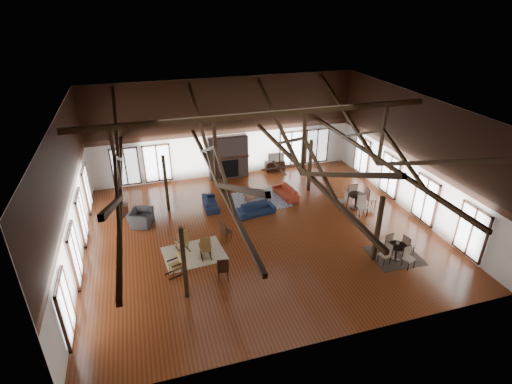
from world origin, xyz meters
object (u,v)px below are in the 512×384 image
object	(u,v)px
sofa_navy_front	(256,209)
coffee_table	(256,194)
tv_console	(275,166)
cafe_table_far	(357,199)
cafe_table_near	(397,249)
armchair	(141,218)
sofa_navy_left	(211,203)
sofa_orange	(286,192)

from	to	relation	value
sofa_navy_front	coffee_table	xyz separation A→B (m)	(0.40, 1.32, 0.17)
sofa_navy_front	tv_console	xyz separation A→B (m)	(2.75, 5.06, 0.03)
coffee_table	cafe_table_far	world-z (taller)	cafe_table_far
cafe_table_near	armchair	bearing A→B (deg)	149.82
cafe_table_near	sofa_navy_left	bearing A→B (deg)	134.81
sofa_orange	coffee_table	world-z (taller)	sofa_orange
sofa_navy_left	cafe_table_near	world-z (taller)	cafe_table_near
armchair	sofa_orange	bearing A→B (deg)	-62.38
armchair	sofa_navy_front	bearing A→B (deg)	-74.55
sofa_navy_left	armchair	size ratio (longest dim) A/B	1.53
cafe_table_far	coffee_table	bearing A→B (deg)	155.46
cafe_table_far	sofa_navy_left	bearing A→B (deg)	162.56
tv_console	cafe_table_far	bearing A→B (deg)	-67.22
sofa_navy_left	tv_console	xyz separation A→B (m)	(4.88, 3.63, 0.05)
armchair	cafe_table_near	bearing A→B (deg)	-98.30
sofa_navy_left	armchair	distance (m)	3.71
armchair	cafe_table_near	size ratio (longest dim) A/B	0.63
coffee_table	tv_console	size ratio (longest dim) A/B	1.19
cafe_table_near	tv_console	size ratio (longest dim) A/B	1.49
coffee_table	cafe_table_near	xyz separation A→B (m)	(4.26, -6.73, 0.02)
armchair	cafe_table_far	bearing A→B (deg)	-76.10
sofa_orange	armchair	bearing A→B (deg)	-93.13
sofa_navy_left	cafe_table_far	xyz separation A→B (m)	(7.38, -2.32, 0.29)
sofa_navy_front	cafe_table_near	xyz separation A→B (m)	(4.66, -5.41, 0.19)
sofa_navy_left	sofa_orange	world-z (taller)	sofa_orange
coffee_table	cafe_table_near	size ratio (longest dim) A/B	0.80
sofa_navy_front	tv_console	world-z (taller)	tv_console
sofa_orange	armchair	distance (m)	7.95
sofa_navy_front	coffee_table	world-z (taller)	sofa_navy_front
sofa_navy_left	armchair	xyz separation A→B (m)	(-3.63, -0.78, 0.12)
armchair	coffee_table	bearing A→B (deg)	-61.88
sofa_navy_front	sofa_orange	distance (m)	2.60
sofa_orange	cafe_table_far	bearing A→B (deg)	44.07
sofa_orange	tv_console	world-z (taller)	tv_console
cafe_table_near	tv_console	xyz separation A→B (m)	(-1.91, 10.46, -0.16)
sofa_navy_front	cafe_table_far	bearing A→B (deg)	-17.84
sofa_navy_left	cafe_table_near	bearing A→B (deg)	-133.29
armchair	tv_console	bearing A→B (deg)	-40.71
cafe_table_near	sofa_navy_front	bearing A→B (deg)	130.78
coffee_table	armchair	distance (m)	6.19
coffee_table	cafe_table_near	distance (m)	7.96
sofa_orange	armchair	size ratio (longest dim) A/B	1.59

